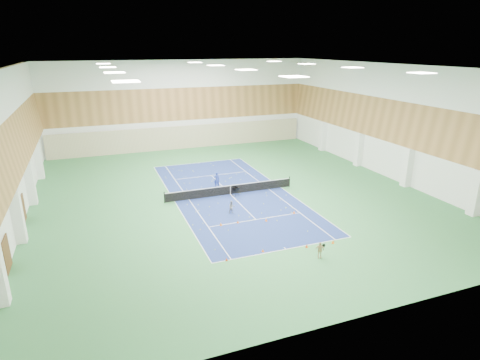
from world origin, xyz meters
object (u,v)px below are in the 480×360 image
at_px(tennis_net, 230,189).
at_px(child_court, 232,207).
at_px(child_apron, 320,250).
at_px(coach, 217,180).
at_px(ball_cart, 236,192).

distance_m(tennis_net, child_court, 4.63).
height_order(tennis_net, child_apron, child_apron).
height_order(coach, child_court, coach).
bearing_deg(child_apron, ball_cart, 116.63).
xyz_separation_m(coach, child_apron, (2.19, -16.26, -0.21)).
height_order(tennis_net, child_court, child_court).
xyz_separation_m(tennis_net, coach, (-0.58, 2.54, 0.24)).
relative_size(tennis_net, coach, 8.13).
relative_size(coach, child_court, 1.39).
relative_size(tennis_net, child_court, 11.31).
height_order(child_apron, ball_cart, child_apron).
height_order(child_court, ball_cart, child_court).
bearing_deg(tennis_net, ball_cart, -61.00).
relative_size(child_court, child_apron, 0.98).
distance_m(tennis_net, ball_cart, 0.69).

